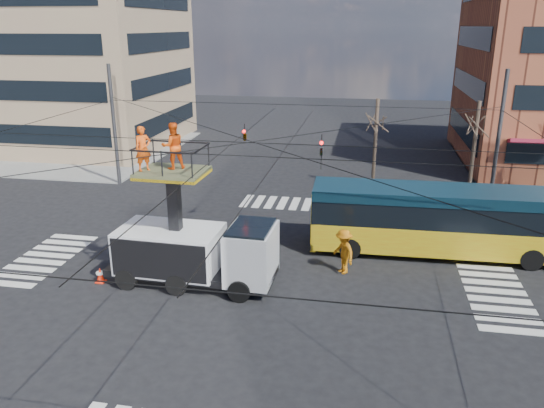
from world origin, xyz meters
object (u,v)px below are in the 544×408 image
(city_bus, at_px, (444,220))
(flagger, at_px, (344,252))
(utility_truck, at_px, (195,235))
(traffic_cone, at_px, (100,275))
(worker_ground, at_px, (153,248))

(city_bus, relative_size, flagger, 6.15)
(flagger, bearing_deg, utility_truck, -108.59)
(traffic_cone, xyz_separation_m, flagger, (10.02, 2.74, 0.68))
(traffic_cone, bearing_deg, utility_truck, 9.62)
(city_bus, relative_size, worker_ground, 7.46)
(worker_ground, relative_size, flagger, 0.82)
(utility_truck, relative_size, flagger, 3.53)
(utility_truck, height_order, worker_ground, utility_truck)
(utility_truck, relative_size, city_bus, 0.57)
(worker_ground, bearing_deg, traffic_cone, 160.02)
(city_bus, distance_m, worker_ground, 13.45)
(utility_truck, distance_m, city_bus, 11.59)
(city_bus, height_order, flagger, city_bus)
(city_bus, height_order, traffic_cone, city_bus)
(worker_ground, bearing_deg, utility_truck, -99.23)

